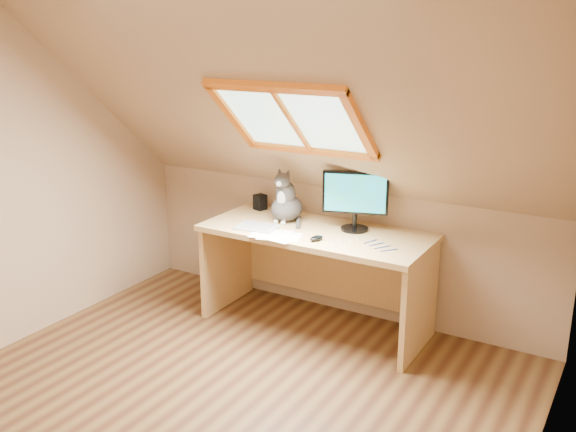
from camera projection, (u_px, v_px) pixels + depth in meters
The scene contains 10 objects.
ground at pixel (204, 416), 3.78m from camera, with size 3.50×3.50×0.00m, color brown.
room_shell at pixel (183, 183), 3.29m from camera, with size 3.52×3.52×2.41m.
desk at pixel (320, 257), 4.82m from camera, with size 1.69×0.74×0.77m.
monitor at pixel (355, 197), 4.62m from camera, with size 0.46×0.20×0.44m.
cat at pixel (286, 202), 4.87m from camera, with size 0.23×0.28×0.42m.
desk_speaker at pixel (260, 202), 5.20m from camera, with size 0.09×0.09×0.12m, color black.
graphics_tablet at pixel (257, 227), 4.74m from camera, with size 0.30×0.22×0.01m, color #B2B2B7.
mouse at pixel (316, 238), 4.46m from camera, with size 0.06×0.11×0.03m, color black.
papers at pixel (277, 235), 4.57m from camera, with size 0.35×0.30×0.01m.
cables at pixel (366, 244), 4.38m from camera, with size 0.51×0.26×0.01m.
Camera 1 is at (2.09, -2.58, 2.21)m, focal length 40.00 mm.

